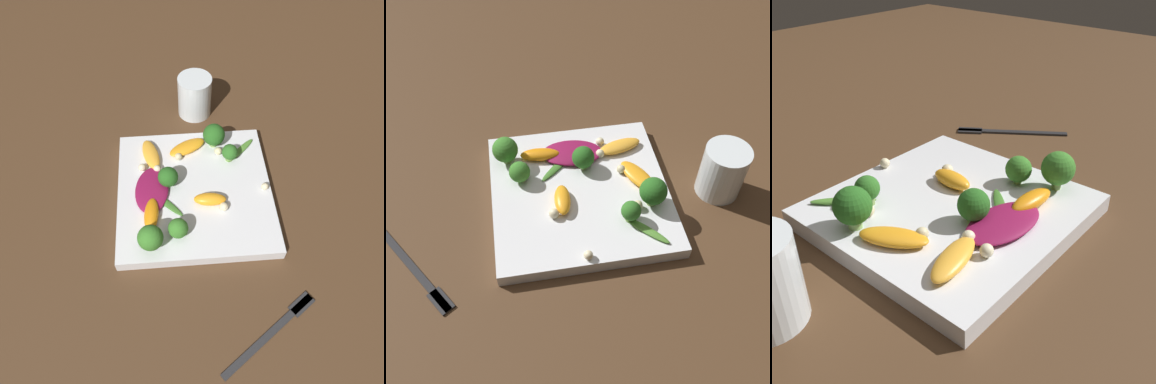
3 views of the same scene
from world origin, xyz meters
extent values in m
plane|color=#4C331E|center=(0.00, 0.00, 0.00)|extent=(2.40, 2.40, 0.00)
cube|color=white|center=(0.00, 0.00, 0.01)|extent=(0.29, 0.29, 0.02)
cylinder|color=white|center=(0.23, -0.02, 0.05)|extent=(0.07, 0.07, 0.09)
cube|color=#262628|center=(-0.27, -0.09, 0.00)|extent=(0.12, 0.16, 0.01)
cube|color=#262628|center=(-0.22, -0.15, 0.00)|extent=(0.04, 0.05, 0.01)
ellipsoid|color=maroon|center=(0.00, 0.08, 0.03)|extent=(0.11, 0.07, 0.01)
ellipsoid|color=orange|center=(-0.03, -0.03, 0.03)|extent=(0.03, 0.06, 0.02)
ellipsoid|color=orange|center=(-0.06, 0.08, 0.03)|extent=(0.07, 0.03, 0.02)
ellipsoid|color=orange|center=(0.10, 0.01, 0.03)|extent=(0.06, 0.08, 0.01)
ellipsoid|color=#FCAD33|center=(0.08, 0.08, 0.03)|extent=(0.08, 0.05, 0.01)
cylinder|color=#7A9E51|center=(-0.11, 0.08, 0.03)|extent=(0.01, 0.01, 0.02)
sphere|color=#387A28|center=(-0.11, 0.08, 0.05)|extent=(0.04, 0.04, 0.04)
cylinder|color=#84AD5B|center=(0.11, -0.05, 0.03)|extent=(0.02, 0.02, 0.02)
sphere|color=#26601E|center=(0.11, -0.05, 0.05)|extent=(0.04, 0.04, 0.04)
cylinder|color=#84AD5B|center=(-0.09, 0.04, 0.03)|extent=(0.01, 0.01, 0.01)
sphere|color=#387A28|center=(-0.09, 0.04, 0.04)|extent=(0.03, 0.03, 0.03)
cylinder|color=#7A9E51|center=(0.07, -0.07, 0.03)|extent=(0.01, 0.01, 0.01)
sphere|color=#2D6B23|center=(0.07, -0.07, 0.05)|extent=(0.03, 0.03, 0.03)
cylinder|color=#84AD5B|center=(0.01, 0.05, 0.03)|extent=(0.01, 0.01, 0.01)
sphere|color=#26601E|center=(0.01, 0.05, 0.05)|extent=(0.04, 0.04, 0.04)
ellipsoid|color=#518E33|center=(0.09, -0.10, 0.03)|extent=(0.07, 0.07, 0.01)
ellipsoid|color=#3D7528|center=(-0.03, 0.06, 0.03)|extent=(0.07, 0.07, 0.00)
sphere|color=beige|center=(-0.05, -0.05, 0.03)|extent=(0.02, 0.02, 0.02)
sphere|color=beige|center=(0.08, 0.03, 0.03)|extent=(0.01, 0.01, 0.01)
sphere|color=beige|center=(-0.01, -0.13, 0.03)|extent=(0.01, 0.01, 0.01)
sphere|color=beige|center=(0.08, -0.05, 0.03)|extent=(0.02, 0.02, 0.02)
sphere|color=beige|center=(0.05, 0.07, 0.03)|extent=(0.01, 0.01, 0.01)
sphere|color=beige|center=(0.05, 0.10, 0.03)|extent=(0.01, 0.01, 0.01)
camera|label=1|loc=(-0.41, 0.04, 0.59)|focal=35.00mm
camera|label=2|loc=(-0.08, -0.47, 0.58)|focal=42.00mm
camera|label=3|loc=(0.35, 0.31, 0.32)|focal=42.00mm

